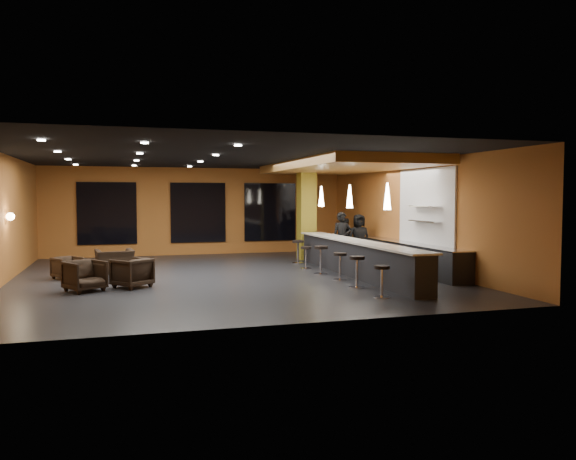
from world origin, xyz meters
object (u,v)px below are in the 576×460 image
object	(u,v)px
column	(307,212)
staff_b	(346,240)
bar_stool_1	(357,268)
bar_stool_3	(321,256)
bar_stool_2	(340,263)
armchair_b	(132,273)
pendant_2	(321,196)
armchair_a	(85,276)
armchair_c	(67,268)
bar_stool_5	(298,249)
bar_counter	(356,259)
pendant_0	(387,196)
bar_stool_4	(306,255)
staff_a	(342,238)
staff_c	(359,238)
bar_stool_0	(382,277)
armchair_d	(115,261)
prep_counter	(408,257)
pendant_1	(350,196)

from	to	relation	value
column	staff_b	distance (m)	1.84
bar_stool_1	bar_stool_3	bearing A→B (deg)	90.52
bar_stool_2	staff_b	bearing A→B (deg)	65.46
armchair_b	bar_stool_2	xyz separation A→B (m)	(5.61, -0.37, 0.11)
pendant_2	armchair_a	world-z (taller)	pendant_2
armchair_c	armchair_b	bearing A→B (deg)	-84.36
staff_b	bar_stool_5	xyz separation A→B (m)	(-1.88, -0.17, -0.26)
bar_counter	armchair_a	size ratio (longest dim) A/B	9.44
staff_b	armchair_b	world-z (taller)	staff_b
armchair_a	bar_stool_1	xyz separation A→B (m)	(6.65, -1.45, 0.14)
pendant_0	pendant_2	bearing A→B (deg)	90.00
staff_b	bar_stool_4	xyz separation A→B (m)	(-2.07, -1.63, -0.32)
bar_stool_1	bar_stool_2	xyz separation A→B (m)	(0.08, 1.36, -0.03)
staff_a	bar_stool_5	bearing A→B (deg)	169.63
armchair_a	bar_stool_5	size ratio (longest dim) A/B	1.03
staff_c	armchair_a	xyz separation A→B (m)	(-9.13, -4.02, -0.47)
bar_counter	armchair_b	world-z (taller)	bar_counter
bar_stool_2	bar_stool_5	world-z (taller)	bar_stool_5
column	staff_c	xyz separation A→B (m)	(1.60, -1.20, -0.90)
armchair_a	bar_stool_0	bearing A→B (deg)	-55.18
bar_stool_1	bar_stool_4	size ratio (longest dim) A/B	1.13
armchair_d	pendant_0	bearing A→B (deg)	138.05
armchair_c	bar_stool_3	bearing A→B (deg)	-43.30
bar_stool_2	bar_stool_4	world-z (taller)	bar_stool_2
armchair_d	bar_stool_2	bearing A→B (deg)	143.10
staff_c	prep_counter	bearing A→B (deg)	-79.52
prep_counter	bar_stool_0	world-z (taller)	prep_counter
pendant_2	staff_a	distance (m)	1.62
bar_stool_5	armchair_a	bearing A→B (deg)	-149.61
bar_counter	staff_c	size ratio (longest dim) A/B	4.69
column	staff_c	world-z (taller)	column
column	bar_stool_1	size ratio (longest dim) A/B	4.27
staff_a	bar_stool_3	distance (m)	2.77
prep_counter	bar_stool_5	size ratio (longest dim) A/B	7.33
bar_counter	bar_stool_2	distance (m)	1.06
armchair_b	bar_stool_1	xyz separation A→B (m)	(5.53, -1.73, 0.14)
staff_c	pendant_2	bearing A→B (deg)	-163.46
staff_c	armchair_a	distance (m)	9.99
column	pendant_2	xyz separation A→B (m)	(0.00, -1.60, 0.60)
prep_counter	pendant_1	distance (m)	2.77
column	staff_a	distance (m)	2.11
pendant_0	staff_c	world-z (taller)	pendant_0
pendant_1	bar_stool_3	xyz separation A→B (m)	(-0.90, 0.06, -1.80)
bar_counter	bar_stool_2	xyz separation A→B (m)	(-0.79, -0.71, -0.00)
column	bar_stool_3	xyz separation A→B (m)	(-0.90, -4.04, -1.20)
bar_stool_5	staff_b	bearing A→B (deg)	5.30
pendant_1	armchair_c	bearing A→B (deg)	171.14
pendant_2	staff_a	bearing A→B (deg)	-16.58
bar_counter	armchair_d	size ratio (longest dim) A/B	7.29
armchair_c	bar_stool_1	bearing A→B (deg)	-61.66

